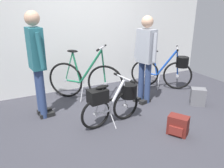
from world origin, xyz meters
TOP-DOWN VIEW (x-y plane):
  - ground_plane at (0.00, 0.00)m, footprint 6.13×6.13m
  - back_wall at (0.00, 1.82)m, footprint 6.13×0.10m
  - folding_bike_foreground at (-0.21, 0.03)m, footprint 1.04×0.53m
  - display_bike_left at (-0.28, 1.14)m, footprint 1.19×1.03m
  - display_bike_right at (1.54, 0.92)m, footprint 1.04×0.91m
  - visitor_near_wall at (-1.18, 0.77)m, footprint 0.30×0.53m
  - visitor_browsing at (0.69, 0.53)m, footprint 0.33×0.52m
  - backpack_on_floor at (1.50, -0.05)m, footprint 0.32×0.30m
  - handbag_on_floor at (0.47, -0.68)m, footprint 0.30×0.33m

SIDE VIEW (x-z plane):
  - ground_plane at x=0.00m, z-range 0.00..0.00m
  - handbag_on_floor at x=0.47m, z-range 0.00..0.29m
  - backpack_on_floor at x=1.50m, z-range 0.00..0.32m
  - display_bike_left at x=-0.28m, z-range -0.13..0.93m
  - folding_bike_foreground at x=-0.21m, z-range 0.03..0.77m
  - display_bike_right at x=1.54m, z-range -0.03..0.89m
  - visitor_browsing at x=0.69m, z-range 0.11..1.71m
  - visitor_near_wall at x=-1.18m, z-range 0.13..1.84m
  - back_wall at x=0.00m, z-range 0.00..2.88m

